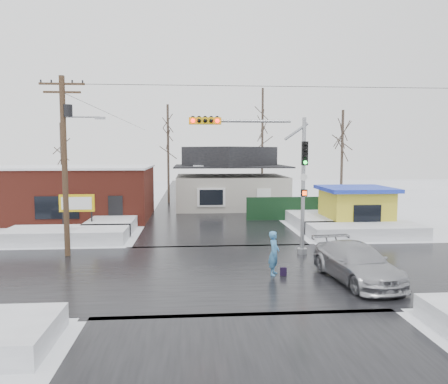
{
  "coord_description": "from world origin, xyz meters",
  "views": [
    {
      "loc": [
        -1.73,
        -18.82,
        5.32
      ],
      "look_at": [
        0.15,
        5.74,
        3.0
      ],
      "focal_mm": 35.0,
      "sensor_mm": 36.0,
      "label": 1
    }
  ],
  "objects": [
    {
      "name": "snowbank_nside_e",
      "position": [
        7.0,
        12.0,
        0.4
      ],
      "size": [
        3.0,
        8.0,
        0.8
      ],
      "primitive_type": "cube",
      "color": "white",
      "rests_on": "ground"
    },
    {
      "name": "traffic_signal",
      "position": [
        2.43,
        2.97,
        4.54
      ],
      "size": [
        6.05,
        0.68,
        7.0
      ],
      "color": "gray",
      "rests_on": "ground"
    },
    {
      "name": "ground",
      "position": [
        0.0,
        0.0,
        0.0
      ],
      "size": [
        120.0,
        120.0,
        0.0
      ],
      "primitive_type": "plane",
      "color": "white",
      "rests_on": "ground"
    },
    {
      "name": "marquee_sign",
      "position": [
        -9.0,
        9.49,
        1.92
      ],
      "size": [
        2.2,
        0.21,
        2.55
      ],
      "color": "black",
      "rests_on": "ground"
    },
    {
      "name": "pedestrian",
      "position": [
        1.81,
        -0.68,
        0.95
      ],
      "size": [
        0.68,
        0.81,
        1.89
      ],
      "primitive_type": "imported",
      "rotation": [
        0.0,
        0.0,
        1.17
      ],
      "color": "#4282B9",
      "rests_on": "ground"
    },
    {
      "name": "fence",
      "position": [
        6.5,
        14.0,
        0.9
      ],
      "size": [
        8.0,
        0.12,
        1.8
      ],
      "primitive_type": "cube",
      "color": "black",
      "rests_on": "ground"
    },
    {
      "name": "shopping_bag",
      "position": [
        2.19,
        -0.87,
        0.17
      ],
      "size": [
        0.3,
        0.16,
        0.35
      ],
      "primitive_type": "cube",
      "rotation": [
        0.0,
        0.0,
        -0.16
      ],
      "color": "black",
      "rests_on": "ground"
    },
    {
      "name": "car",
      "position": [
        5.02,
        -1.81,
        0.75
      ],
      "size": [
        2.78,
        5.4,
        1.5
      ],
      "primitive_type": "imported",
      "rotation": [
        0.0,
        0.0,
        0.14
      ],
      "color": "#A7A8AE",
      "rests_on": "ground"
    },
    {
      "name": "snowbank_nw",
      "position": [
        -9.0,
        7.0,
        0.4
      ],
      "size": [
        7.0,
        3.0,
        0.8
      ],
      "primitive_type": "cube",
      "color": "white",
      "rests_on": "ground"
    },
    {
      "name": "house",
      "position": [
        2.0,
        22.0,
        2.62
      ],
      "size": [
        10.4,
        8.4,
        5.76
      ],
      "color": "#B4AFA2",
      "rests_on": "ground"
    },
    {
      "name": "utility_pole",
      "position": [
        -7.93,
        3.5,
        5.11
      ],
      "size": [
        3.15,
        0.44,
        9.0
      ],
      "color": "#382619",
      "rests_on": "ground"
    },
    {
      "name": "snowbank_nside_w",
      "position": [
        -7.0,
        12.0,
        0.4
      ],
      "size": [
        3.0,
        8.0,
        0.8
      ],
      "primitive_type": "cube",
      "color": "white",
      "rests_on": "ground"
    },
    {
      "name": "tree_far_west",
      "position": [
        -14.0,
        24.0,
        6.36
      ],
      "size": [
        3.0,
        3.0,
        8.0
      ],
      "color": "#332821",
      "rests_on": "ground"
    },
    {
      "name": "road_ns",
      "position": [
        0.0,
        0.0,
        0.01
      ],
      "size": [
        10.0,
        120.0,
        0.02
      ],
      "primitive_type": "cube",
      "color": "black",
      "rests_on": "ground"
    },
    {
      "name": "tree_far_left",
      "position": [
        -4.0,
        26.0,
        7.95
      ],
      "size": [
        3.0,
        3.0,
        10.0
      ],
      "color": "#332821",
      "rests_on": "ground"
    },
    {
      "name": "road_ew",
      "position": [
        0.0,
        0.0,
        0.01
      ],
      "size": [
        120.0,
        10.0,
        0.02
      ],
      "primitive_type": "cube",
      "color": "black",
      "rests_on": "ground"
    },
    {
      "name": "tree_far_right",
      "position": [
        12.0,
        20.0,
        7.16
      ],
      "size": [
        3.0,
        3.0,
        9.0
      ],
      "color": "#332821",
      "rests_on": "ground"
    },
    {
      "name": "snowbank_ne",
      "position": [
        9.0,
        7.0,
        0.4
      ],
      "size": [
        7.0,
        3.0,
        0.8
      ],
      "primitive_type": "cube",
      "color": "white",
      "rests_on": "ground"
    },
    {
      "name": "kiosk",
      "position": [
        9.5,
        9.99,
        1.46
      ],
      "size": [
        4.6,
        4.6,
        2.88
      ],
      "color": "gold",
      "rests_on": "ground"
    },
    {
      "name": "tree_far_mid",
      "position": [
        6.0,
        28.0,
        9.54
      ],
      "size": [
        3.0,
        3.0,
        12.0
      ],
      "color": "#332821",
      "rests_on": "ground"
    },
    {
      "name": "brick_building",
      "position": [
        -11.0,
        15.99,
        2.08
      ],
      "size": [
        12.2,
        8.2,
        4.12
      ],
      "color": "maroon",
      "rests_on": "ground"
    }
  ]
}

